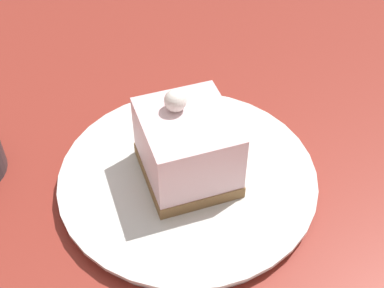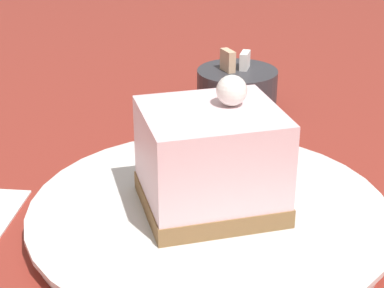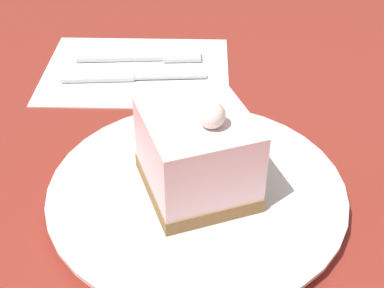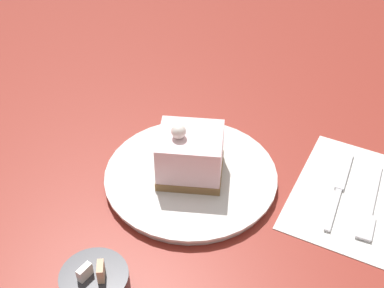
{
  "view_description": "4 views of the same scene",
  "coord_description": "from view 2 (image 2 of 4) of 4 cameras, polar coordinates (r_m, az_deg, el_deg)",
  "views": [
    {
      "loc": [
        -0.34,
        0.07,
        0.42
      ],
      "look_at": [
        0.01,
        -0.0,
        0.07
      ],
      "focal_mm": 50.0,
      "sensor_mm": 36.0,
      "label": 1
    },
    {
      "loc": [
        -0.05,
        -0.4,
        0.25
      ],
      "look_at": [
        0.01,
        0.01,
        0.06
      ],
      "focal_mm": 60.0,
      "sensor_mm": 36.0,
      "label": 2
    },
    {
      "loc": [
        0.36,
        -0.08,
        0.33
      ],
      "look_at": [
        0.02,
        -0.0,
        0.07
      ],
      "focal_mm": 50.0,
      "sensor_mm": 36.0,
      "label": 3
    },
    {
      "loc": [
        -0.11,
        0.57,
        0.58
      ],
      "look_at": [
        0.02,
        -0.02,
        0.06
      ],
      "focal_mm": 50.0,
      "sensor_mm": 36.0,
      "label": 4
    }
  ],
  "objects": [
    {
      "name": "plate",
      "position": [
        0.47,
        1.47,
        -6.03
      ],
      "size": [
        0.26,
        0.26,
        0.02
      ],
      "color": "silver",
      "rests_on": "ground_plane"
    },
    {
      "name": "ground_plane",
      "position": [
        0.47,
        -0.8,
        -7.34
      ],
      "size": [
        4.0,
        4.0,
        0.0
      ],
      "primitive_type": "plane",
      "color": "maroon"
    },
    {
      "name": "cake_slice",
      "position": [
        0.44,
        1.81,
        -1.64
      ],
      "size": [
        0.1,
        0.1,
        0.1
      ],
      "rotation": [
        0.0,
        0.0,
        0.12
      ],
      "color": "olive",
      "rests_on": "plate"
    },
    {
      "name": "sugar_bowl",
      "position": [
        0.68,
        4.01,
        4.91
      ],
      "size": [
        0.08,
        0.08,
        0.06
      ],
      "color": "#333338",
      "rests_on": "ground_plane"
    }
  ]
}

